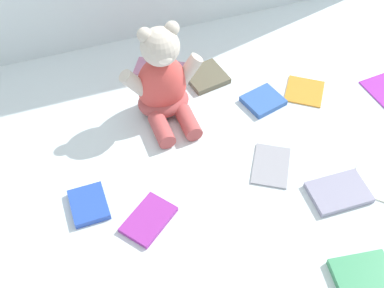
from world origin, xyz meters
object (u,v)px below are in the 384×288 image
Objects in this scene: book_case_12 at (206,77)px; book_case_9 at (89,205)px; book_case_8 at (160,68)px; book_case_7 at (339,192)px; book_case_10 at (149,219)px; book_case_1 at (381,186)px; book_case_5 at (263,101)px; book_case_0 at (364,278)px; book_case_2 at (271,165)px; book_case_11 at (305,91)px; teddy_bear at (163,83)px.

book_case_9 is at bearing 118.05° from book_case_12.
book_case_12 is at bearing -96.70° from book_case_8.
book_case_9 and book_case_12 have the same top height.
book_case_7 is 0.42m from book_case_10.
book_case_7 is at bearing 125.37° from book_case_1.
book_case_1 is at bearing 84.11° from book_case_7.
book_case_8 is at bearing -149.75° from book_case_5.
book_case_0 is 0.94× the size of book_case_1.
book_case_0 is at bearing 143.29° from book_case_9.
book_case_2 is 0.27m from book_case_11.
book_case_0 is 0.84× the size of book_case_8.
book_case_12 is (0.38, 0.30, -0.00)m from book_case_9.
book_case_11 is at bearing 75.66° from book_case_5.
book_case_12 is at bearing -160.36° from book_case_7.
book_case_0 is 1.15× the size of book_case_12.
book_case_10 is at bearing -28.62° from book_case_11.
book_case_0 is 0.90× the size of book_case_7.
book_case_8 is at bearing 43.29° from book_case_12.
book_case_8 is 1.21× the size of book_case_10.
book_case_0 is at bearing -14.65° from book_case_7.
book_case_5 reaches higher than book_case_1.
book_case_9 is at bearing -86.03° from book_case_5.
book_case_11 is at bearing -10.61° from teddy_bear.
book_case_9 is at bearing -161.99° from book_case_10.
book_case_11 reaches higher than book_case_1.
teddy_bear is 0.18m from book_case_8.
book_case_5 is 0.73× the size of book_case_7.
book_case_8 is at bearing 122.90° from book_case_10.
teddy_bear is 2.69× the size of book_case_9.
book_case_12 is (0.27, 0.38, 0.00)m from book_case_10.
book_case_2 is at bearing -130.83° from book_case_8.
book_case_10 is at bearing -114.80° from teddy_bear.
book_case_5 reaches higher than book_case_2.
book_case_9 is at bearing -138.68° from teddy_bear.
book_case_0 reaches higher than book_case_5.
book_case_9 is 0.95× the size of book_case_11.
book_case_9 is 0.14m from book_case_10.
book_case_11 is 0.27m from book_case_12.
book_case_0 is 1.17× the size of book_case_11.
book_case_12 is at bearing 70.97° from book_case_1.
teddy_bear reaches higher than book_case_1.
book_case_11 is (0.61, 0.16, -0.00)m from book_case_9.
book_case_8 is at bearing -39.58° from book_case_2.
book_case_2 is at bearing -136.67° from book_case_7.
book_case_9 is (-0.42, 0.03, 0.00)m from book_case_2.
teddy_bear is at bearing 119.53° from book_case_10.
book_case_5 reaches higher than book_case_10.
book_case_5 is at bearing -161.77° from book_case_9.
book_case_2 and book_case_8 have the same top height.
book_case_0 is 1.24× the size of book_case_5.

